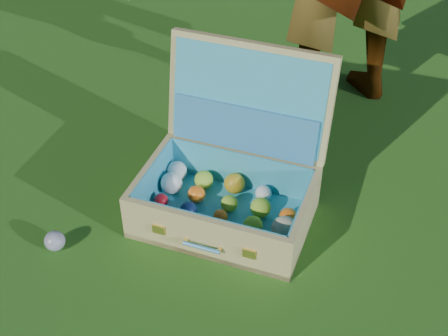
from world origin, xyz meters
The scene contains 3 objects.
ground centered at (0.00, 0.00, 0.00)m, with size 60.00×60.00×0.00m, color #215114.
stray_ball centered at (-0.67, 0.01, 0.03)m, with size 0.06×0.06×0.06m, color teal.
suitcase centered at (-0.14, 0.19, 0.14)m, with size 0.64×0.60×0.49m.
Camera 1 is at (-0.18, -1.27, 1.35)m, focal length 50.00 mm.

